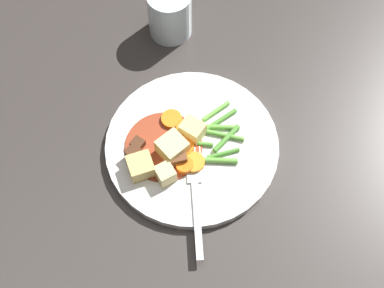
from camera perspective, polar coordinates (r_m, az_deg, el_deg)
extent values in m
plane|color=#383330|center=(0.86, 0.00, -0.45)|extent=(3.00, 3.00, 0.00)
cylinder|color=white|center=(0.86, 0.00, -0.23)|extent=(0.26, 0.26, 0.01)
cylinder|color=#93381E|center=(0.85, -2.89, -0.23)|extent=(0.12, 0.12, 0.00)
cylinder|color=orange|center=(0.85, -0.98, 1.40)|extent=(0.04, 0.04, 0.01)
cylinder|color=orange|center=(0.84, -0.83, -0.46)|extent=(0.04, 0.04, 0.01)
cylinder|color=orange|center=(0.83, -0.75, -2.20)|extent=(0.04, 0.04, 0.01)
cylinder|color=orange|center=(0.87, -2.08, 2.51)|extent=(0.04, 0.04, 0.01)
cylinder|color=orange|center=(0.83, 0.16, -1.90)|extent=(0.04, 0.04, 0.01)
cube|color=#DBBC6B|center=(0.82, -5.23, -2.28)|extent=(0.04, 0.04, 0.03)
cube|color=#EAD68C|center=(0.83, -2.09, -0.24)|extent=(0.05, 0.05, 0.03)
cube|color=#EAD68C|center=(0.81, -2.72, -3.04)|extent=(0.03, 0.03, 0.03)
cube|color=#E5CC7A|center=(0.84, 0.05, 1.43)|extent=(0.04, 0.04, 0.03)
cube|color=#4C2B19|center=(0.83, -5.72, -1.22)|extent=(0.03, 0.03, 0.02)
cube|color=brown|center=(0.83, -1.46, -1.42)|extent=(0.03, 0.03, 0.02)
cube|color=#4C2B19|center=(0.84, -5.52, -0.02)|extent=(0.02, 0.02, 0.02)
cylinder|color=#66AD42|center=(0.83, 2.35, -1.67)|extent=(0.06, 0.04, 0.01)
cylinder|color=#4C8E33|center=(0.85, 0.30, 0.06)|extent=(0.06, 0.04, 0.01)
cylinder|color=#66AD42|center=(0.87, 2.44, 3.34)|extent=(0.05, 0.02, 0.01)
cylinder|color=#66AD42|center=(0.85, 3.10, 0.94)|extent=(0.06, 0.05, 0.01)
cylinder|color=#4C8E33|center=(0.85, 3.51, 0.57)|extent=(0.06, 0.03, 0.01)
cylinder|color=#4C8E33|center=(0.84, 3.18, -0.97)|extent=(0.05, 0.02, 0.01)
cylinder|color=#66AD42|center=(0.86, 2.79, 1.72)|extent=(0.06, 0.04, 0.01)
cylinder|color=#4C8E33|center=(0.86, 2.60, 2.25)|extent=(0.07, 0.02, 0.01)
cube|color=silver|center=(0.80, 0.54, -7.77)|extent=(0.05, 0.11, 0.00)
cube|color=silver|center=(0.82, 0.24, -3.41)|extent=(0.03, 0.03, 0.00)
cylinder|color=silver|center=(0.84, 0.75, -1.51)|extent=(0.02, 0.04, 0.00)
cylinder|color=silver|center=(0.84, 0.33, -1.53)|extent=(0.02, 0.04, 0.00)
cylinder|color=silver|center=(0.84, -0.10, -1.55)|extent=(0.02, 0.04, 0.00)
cylinder|color=silver|center=(0.84, -0.53, -1.58)|extent=(0.02, 0.04, 0.00)
cylinder|color=silver|center=(0.96, -2.27, 13.13)|extent=(0.07, 0.07, 0.09)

